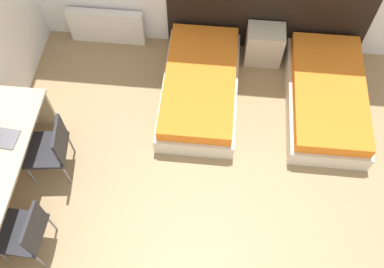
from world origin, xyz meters
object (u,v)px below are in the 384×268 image
object	(u,v)px
chair_near_laptop	(50,147)
bed_near_door	(326,97)
nightstand	(264,45)
chair_near_notebook	(25,232)
bed_near_window	(200,87)

from	to	relation	value
chair_near_laptop	bed_near_door	bearing A→B (deg)	14.07
bed_near_door	chair_near_laptop	size ratio (longest dim) A/B	2.15
nightstand	chair_near_notebook	world-z (taller)	chair_near_notebook
nightstand	bed_near_door	bearing A→B (deg)	-42.29
bed_near_window	chair_near_laptop	xyz separation A→B (m)	(-1.61, -1.24, 0.29)
bed_near_window	chair_near_notebook	size ratio (longest dim) A/B	2.15
nightstand	chair_near_laptop	xyz separation A→B (m)	(-2.44, -1.99, 0.21)
bed_near_window	nightstand	bearing A→B (deg)	42.29
bed_near_window	nightstand	size ratio (longest dim) A/B	3.39
chair_near_notebook	chair_near_laptop	bearing A→B (deg)	92.19
bed_near_window	bed_near_door	size ratio (longest dim) A/B	1.00
bed_near_window	nightstand	distance (m)	1.12
bed_near_window	bed_near_door	distance (m)	1.66
bed_near_window	nightstand	world-z (taller)	nightstand
bed_near_window	chair_near_notebook	bearing A→B (deg)	-125.85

